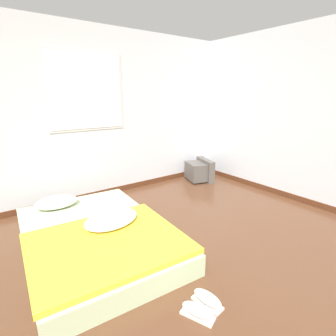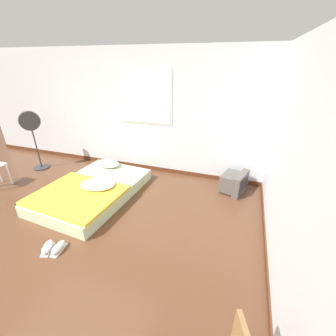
{
  "view_description": "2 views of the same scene",
  "coord_description": "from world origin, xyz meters",
  "px_view_note": "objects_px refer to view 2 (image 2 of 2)",
  "views": [
    {
      "loc": [
        -0.98,
        -1.22,
        1.62
      ],
      "look_at": [
        1.19,
        1.71,
        0.59
      ],
      "focal_mm": 28.0,
      "sensor_mm": 36.0,
      "label": 1
    },
    {
      "loc": [
        2.43,
        -1.67,
        2.32
      ],
      "look_at": [
        1.21,
        1.87,
        0.52
      ],
      "focal_mm": 24.0,
      "sensor_mm": 36.0,
      "label": 2
    }
  ],
  "objects_px": {
    "mattress_bed": "(93,189)",
    "standing_fan": "(32,130)",
    "crt_tv": "(234,182)",
    "sneaker_pair": "(53,248)"
  },
  "relations": [
    {
      "from": "mattress_bed",
      "to": "sneaker_pair",
      "type": "xyz_separation_m",
      "value": [
        0.32,
        -1.34,
        -0.09
      ]
    },
    {
      "from": "mattress_bed",
      "to": "crt_tv",
      "type": "relative_size",
      "value": 3.58
    },
    {
      "from": "crt_tv",
      "to": "mattress_bed",
      "type": "bearing_deg",
      "value": -157.52
    },
    {
      "from": "crt_tv",
      "to": "standing_fan",
      "type": "height_order",
      "value": "standing_fan"
    },
    {
      "from": "sneaker_pair",
      "to": "crt_tv",
      "type": "bearing_deg",
      "value": 47.42
    },
    {
      "from": "sneaker_pair",
      "to": "standing_fan",
      "type": "distance_m",
      "value": 3.13
    },
    {
      "from": "crt_tv",
      "to": "standing_fan",
      "type": "bearing_deg",
      "value": -174.96
    },
    {
      "from": "crt_tv",
      "to": "standing_fan",
      "type": "xyz_separation_m",
      "value": [
        -4.43,
        -0.39,
        0.74
      ]
    },
    {
      "from": "mattress_bed",
      "to": "standing_fan",
      "type": "relative_size",
      "value": 1.61
    },
    {
      "from": "mattress_bed",
      "to": "standing_fan",
      "type": "xyz_separation_m",
      "value": [
        -1.93,
        0.65,
        0.8
      ]
    }
  ]
}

